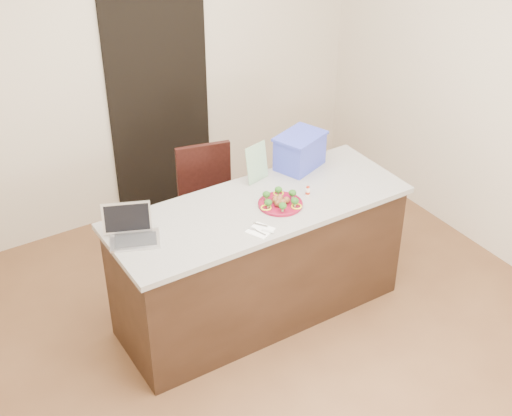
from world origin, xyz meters
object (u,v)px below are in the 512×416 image
yogurt_bottle (308,192)px  chair (211,198)px  blue_box (300,151)px  island (259,260)px  laptop (131,229)px  plate (280,204)px  napkin (260,230)px

yogurt_bottle → chair: yogurt_bottle is taller
yogurt_bottle → blue_box: (0.18, 0.36, 0.10)m
island → laptop: laptop is taller
chair → plate: bearing=-72.5°
napkin → island: bearing=58.9°
plate → napkin: bearing=-146.2°
napkin → laptop: bearing=153.0°
island → chair: bearing=86.2°
plate → laptop: (-0.99, 0.18, 0.05)m
plate → chair: size_ratio=0.31×
laptop → blue_box: 1.41m
island → laptop: size_ratio=5.72×
plate → blue_box: blue_box is taller
laptop → yogurt_bottle: bearing=14.5°
yogurt_bottle → chair: bearing=108.9°
island → napkin: (-0.16, -0.26, 0.46)m
plate → yogurt_bottle: 0.23m
laptop → chair: laptop is taller
plate → napkin: 0.33m
plate → chair: 0.94m
island → napkin: 0.55m
laptop → blue_box: blue_box is taller
yogurt_bottle → chair: (-0.29, 0.85, -0.40)m
island → yogurt_bottle: bearing=-11.5°
plate → laptop: 1.01m
yogurt_bottle → blue_box: 0.42m
plate → napkin: (-0.27, -0.18, -0.01)m
yogurt_bottle → island: bearing=168.5°
yogurt_bottle → laptop: size_ratio=0.19×
chair → napkin: bearing=-88.2°
yogurt_bottle → laptop: bearing=171.8°
blue_box → chair: size_ratio=0.44×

